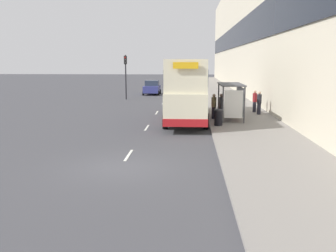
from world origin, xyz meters
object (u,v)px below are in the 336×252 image
Objects in this scene: pedestrian_1 at (259,103)px; litter_bin at (218,117)px; double_decker_bus_near at (186,89)px; traffic_light_far_kerb at (126,70)px; pedestrian_3 at (255,101)px; car_0 at (191,83)px; car_2 at (152,88)px; pedestrian_2 at (214,106)px; pedestrian_at_shelter at (221,107)px; bus_shelter at (234,95)px; car_1 at (192,80)px.

pedestrian_1 is 1.68× the size of litter_bin.
litter_bin is (2.08, -2.79, -1.62)m from double_decker_bus_near.
double_decker_bus_near reaches higher than litter_bin.
litter_bin is 0.22× the size of traffic_light_far_kerb.
litter_bin is at bearing -116.99° from pedestrian_3.
traffic_light_far_kerb reaches higher than car_0.
double_decker_bus_near is at bearing -155.60° from pedestrian_1.
pedestrian_2 reaches higher than car_2.
car_2 is 2.16× the size of pedestrian_at_shelter.
litter_bin is at bearing -114.98° from bus_shelter.
pedestrian_1 reaches higher than car_2.
car_1 is at bearing 97.20° from pedestrian_3.
pedestrian_3 is (4.96, -39.28, 0.19)m from car_1.
pedestrian_1 is at bearing 56.69° from litter_bin.
double_decker_bus_near is 6.08× the size of pedestrian_at_shelter.
pedestrian_1 is at bearing -84.67° from pedestrian_3.
car_0 is at bearing -112.81° from car_2.
bus_shelter is 0.38× the size of double_decker_bus_near.
car_1 is 40.90m from pedestrian_1.
traffic_light_far_kerb is (-10.17, 14.98, 1.41)m from bus_shelter.
bus_shelter is at bearing 19.62° from pedestrian_at_shelter.
bus_shelter reaches higher than car_0.
pedestrian_2 is (-3.62, -2.45, 0.00)m from pedestrian_1.
double_decker_bus_near is at bearing 102.32° from car_2.
pedestrian_at_shelter is 0.73m from pedestrian_2.
pedestrian_at_shelter reaches higher than pedestrian_3.
traffic_light_far_kerb reaches higher than pedestrian_2.
pedestrian_3 is at bearing 95.33° from pedestrian_1.
bus_shelter is 1.23m from pedestrian_at_shelter.
bus_shelter is at bearing -85.11° from car_0.
double_decker_bus_near is 6.29× the size of pedestrian_2.
car_1 is 45.92m from litter_bin.
car_2 is at bearing 70.53° from traffic_light_far_kerb.
pedestrian_at_shelter is 2.37m from litter_bin.
bus_shelter is 2.40× the size of pedestrian_3.
car_1 is at bearing 75.43° from traffic_light_far_kerb.
car_2 is (-7.92, 21.35, -0.99)m from bus_shelter.
car_1 is 22.51m from car_2.
double_decker_bus_near is at bearing 168.82° from pedestrian_at_shelter.
car_1 is at bearing 93.73° from bus_shelter.
double_decker_bus_near is 2.62× the size of car_1.
car_0 is 0.83× the size of traffic_light_far_kerb.
pedestrian_at_shelter is (1.98, -33.71, 0.25)m from car_0.
litter_bin is at bearing -63.05° from traffic_light_far_kerb.
car_0 is at bearing 99.66° from pedestrian_3.
litter_bin is (-0.34, -2.31, -0.41)m from pedestrian_at_shelter.
car_2 is at bearing 120.12° from pedestrian_3.
car_2 is 24.89m from litter_bin.
double_decker_bus_near is 2.31m from pedestrian_2.
pedestrian_1 is at bearing -82.86° from car_1.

